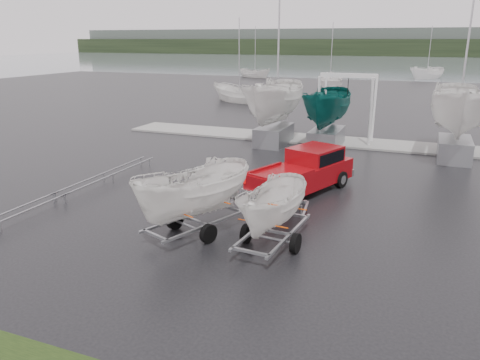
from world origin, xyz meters
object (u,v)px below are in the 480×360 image
pickup_truck (306,170)px  boat_hoist (347,98)px  trailer_parked (274,170)px  trailer_hitched (194,150)px

pickup_truck → boat_hoist: 10.20m
pickup_truck → trailer_parked: (0.41, -5.59, 1.46)m
pickup_truck → boat_hoist: bearing=111.4°
pickup_truck → trailer_parked: bearing=-65.0°
trailer_hitched → boat_hoist: (2.06, 15.74, -0.13)m
trailer_parked → boat_hoist: (-0.51, 15.64, 0.30)m
pickup_truck → trailer_parked: 5.79m
trailer_hitched → pickup_truck: bearing=90.0°
pickup_truck → boat_hoist: boat_hoist is taller
trailer_parked → boat_hoist: trailer_parked is taller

